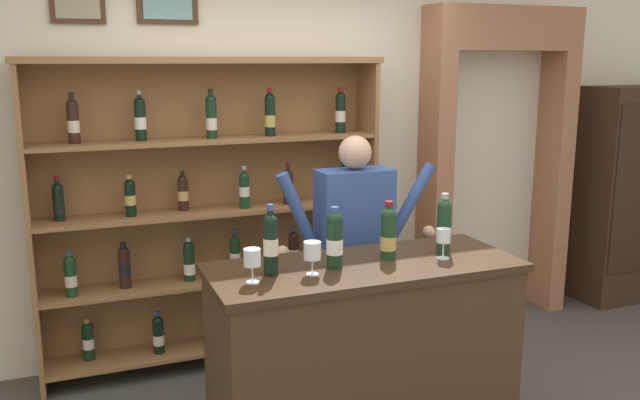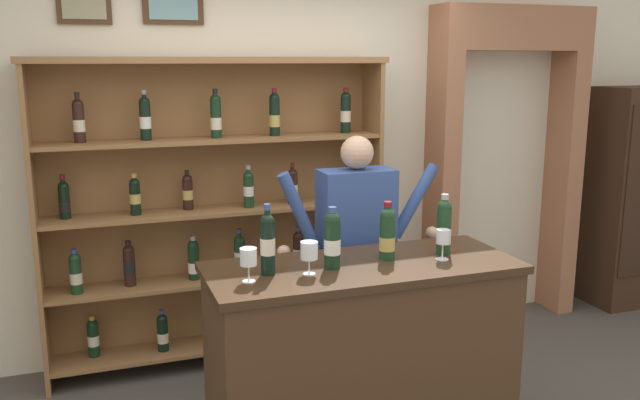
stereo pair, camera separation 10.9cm
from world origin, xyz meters
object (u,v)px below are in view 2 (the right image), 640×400
Objects in this scene: tasting_bottle_prosecco at (332,239)px; wine_glass_right at (248,259)px; tasting_bottle_brunello at (268,242)px; wine_glass_spare at (443,238)px; tasting_counter at (361,362)px; tasting_bottle_super_tuscan at (387,233)px; wine_glass_center at (309,251)px; shopkeeper at (356,239)px; wine_shelf at (216,205)px; tasting_bottle_riserva at (444,226)px; side_cabinet at (640,196)px.

wine_glass_right is at bearing -171.05° from tasting_bottle_prosecco.
wine_glass_spare is at bearing -4.23° from tasting_bottle_brunello.
tasting_counter is 9.88× the size of wine_glass_spare.
wine_glass_spare is (0.40, -0.07, 0.63)m from tasting_counter.
tasting_bottle_super_tuscan reaches higher than wine_glass_center.
tasting_bottle_brunello is (-0.71, -0.62, 0.21)m from shopkeeper.
tasting_bottle_super_tuscan reaches higher than tasting_counter.
wine_glass_right and wine_glass_center have the same top height.
tasting_bottle_prosecco is 1.91× the size of wine_glass_right.
wine_shelf reaches higher than shopkeeper.
tasting_bottle_riserva is 0.11m from wine_glass_spare.
wine_glass_right is at bearing -145.82° from tasting_bottle_brunello.
wine_glass_right is at bearing -95.03° from wine_shelf.
wine_glass_right is at bearing -172.54° from tasting_counter.
wine_glass_center is at bearing -83.67° from wine_shelf.
wine_glass_spare is (0.89, -0.07, -0.04)m from tasting_bottle_brunello.
tasting_bottle_riserva is (0.63, 0.04, 0.00)m from tasting_bottle_prosecco.
wine_shelf is at bearing 120.74° from wine_glass_spare.
tasting_counter is at bearing 170.55° from wine_glass_spare.
wine_shelf reaches higher than tasting_bottle_prosecco.
tasting_bottle_brunello is 2.13× the size of wine_glass_right.
tasting_bottle_riserva is at bearing 1.65° from tasting_bottle_brunello.
tasting_bottle_prosecco reaches higher than tasting_counter.
wine_shelf reaches higher than tasting_bottle_riserva.
wine_glass_center is at bearing -157.30° from side_cabinet.
wine_glass_spare is at bearing -9.45° from tasting_counter.
shopkeeper is 0.88m from wine_glass_center.
tasting_bottle_riserva is (0.46, 0.03, 0.67)m from tasting_counter.
tasting_bottle_super_tuscan is 1.87× the size of wine_glass_center.
wine_glass_spare is (0.87, -1.46, 0.07)m from wine_shelf.
tasting_bottle_riserva is at bearing 3.25° from tasting_bottle_prosecco.
tasting_bottle_prosecco is at bearing -77.98° from wine_shelf.
tasting_bottle_super_tuscan is 0.32m from tasting_bottle_riserva.
side_cabinet is at bearing 21.19° from wine_glass_right.
tasting_bottle_riserva is at bearing -55.91° from wine_shelf.
tasting_bottle_riserva is (0.94, 0.03, -0.01)m from tasting_bottle_brunello.
side_cabinet is 11.44× the size of wine_glass_right.
tasting_bottle_brunello reaches higher than tasting_bottle_riserva.
tasting_counter is 0.69m from tasting_bottle_prosecco.
tasting_bottle_brunello is at bearing 175.77° from wine_glass_spare.
wine_shelf is 14.51× the size of wine_glass_spare.
tasting_bottle_brunello is 0.63m from tasting_bottle_super_tuscan.
tasting_bottle_riserva is at bearing 3.14° from tasting_counter.
side_cabinet reaches higher than tasting_bottle_brunello.
wine_shelf is at bearing 114.21° from tasting_bottle_super_tuscan.
tasting_bottle_prosecco reaches higher than wine_glass_spare.
tasting_counter is 0.70m from wine_glass_center.
tasting_counter is (-3.09, -1.35, -0.39)m from side_cabinet.
wine_glass_center is at bearing -157.05° from tasting_bottle_prosecco.
wine_shelf reaches higher than tasting_bottle_brunello.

